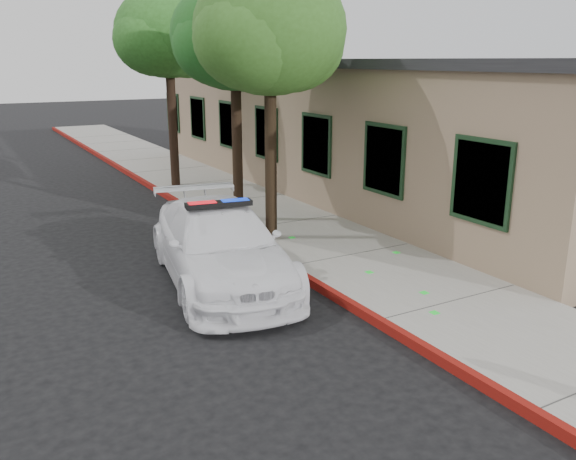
# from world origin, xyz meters

# --- Properties ---
(ground) EXTENTS (120.00, 120.00, 0.00)m
(ground) POSITION_xyz_m (0.00, 0.00, 0.00)
(ground) COLOR black
(ground) RESTS_ON ground
(sidewalk) EXTENTS (3.20, 60.00, 0.15)m
(sidewalk) POSITION_xyz_m (1.60, 3.00, 0.07)
(sidewalk) COLOR gray
(sidewalk) RESTS_ON ground
(red_curb) EXTENTS (0.14, 60.00, 0.16)m
(red_curb) POSITION_xyz_m (0.06, 3.00, 0.08)
(red_curb) COLOR maroon
(red_curb) RESTS_ON ground
(clapboard_building) EXTENTS (7.30, 20.89, 4.24)m
(clapboard_building) POSITION_xyz_m (6.69, 9.00, 2.13)
(clapboard_building) COLOR #877058
(clapboard_building) RESTS_ON ground
(police_car) EXTENTS (2.98, 5.52, 1.64)m
(police_car) POSITION_xyz_m (-1.38, 3.21, 0.76)
(police_car) COLOR white
(police_car) RESTS_ON ground
(street_tree_near) EXTENTS (3.62, 3.34, 6.12)m
(street_tree_near) POSITION_xyz_m (0.71, 5.01, 4.72)
(street_tree_near) COLOR black
(street_tree_near) RESTS_ON sidewalk
(street_tree_mid) EXTENTS (3.28, 3.12, 5.96)m
(street_tree_mid) POSITION_xyz_m (0.74, 6.94, 4.65)
(street_tree_mid) COLOR black
(street_tree_mid) RESTS_ON sidewalk
(street_tree_far) EXTENTS (3.65, 3.34, 6.32)m
(street_tree_far) POSITION_xyz_m (0.80, 12.01, 4.90)
(street_tree_far) COLOR black
(street_tree_far) RESTS_ON sidewalk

